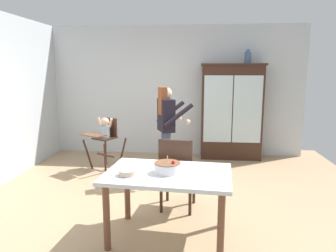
# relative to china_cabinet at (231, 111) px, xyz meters

# --- Properties ---
(ground_plane) EXTENTS (6.24, 6.24, 0.00)m
(ground_plane) POSITION_rel_china_cabinet_xyz_m (-1.16, -2.37, -0.96)
(ground_plane) COLOR tan
(wall_back) EXTENTS (5.32, 0.06, 2.70)m
(wall_back) POSITION_rel_china_cabinet_xyz_m (-1.16, 0.26, 0.39)
(wall_back) COLOR silver
(wall_back) RESTS_ON ground_plane
(china_cabinet) EXTENTS (1.26, 0.48, 1.92)m
(china_cabinet) POSITION_rel_china_cabinet_xyz_m (0.00, 0.00, 0.00)
(china_cabinet) COLOR #382116
(china_cabinet) RESTS_ON ground_plane
(ceramic_vase) EXTENTS (0.13, 0.13, 0.27)m
(ceramic_vase) POSITION_rel_china_cabinet_xyz_m (0.28, 0.00, 1.07)
(ceramic_vase) COLOR #3D567F
(ceramic_vase) RESTS_ON china_cabinet
(high_chair_with_toddler) EXTENTS (0.78, 0.84, 0.95)m
(high_chair_with_toddler) POSITION_rel_china_cabinet_xyz_m (-2.36, -0.92, -0.31)
(high_chair_with_toddler) COLOR #382116
(high_chair_with_toddler) RESTS_ON ground_plane
(adult_person) EXTENTS (0.63, 0.62, 1.53)m
(adult_person) POSITION_rel_china_cabinet_xyz_m (-1.18, -1.41, 0.00)
(adult_person) COLOR #3D4C6B
(adult_person) RESTS_ON ground_plane
(dining_table) EXTENTS (1.37, 0.97, 0.74)m
(dining_table) POSITION_rel_china_cabinet_xyz_m (-0.99, -3.21, -0.33)
(dining_table) COLOR silver
(dining_table) RESTS_ON ground_plane
(birthday_cake) EXTENTS (0.28, 0.28, 0.19)m
(birthday_cake) POSITION_rel_china_cabinet_xyz_m (-1.00, -3.22, -0.17)
(birthday_cake) COLOR white
(birthday_cake) RESTS_ON dining_table
(serving_bowl) EXTENTS (0.18, 0.18, 0.05)m
(serving_bowl) POSITION_rel_china_cabinet_xyz_m (-1.39, -3.34, -0.20)
(serving_bowl) COLOR #C6AD93
(serving_bowl) RESTS_ON dining_table
(dining_chair_far_side) EXTENTS (0.49, 0.49, 0.96)m
(dining_chair_far_side) POSITION_rel_china_cabinet_xyz_m (-0.94, -2.56, -0.41)
(dining_chair_far_side) COLOR #382116
(dining_chair_far_side) RESTS_ON ground_plane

